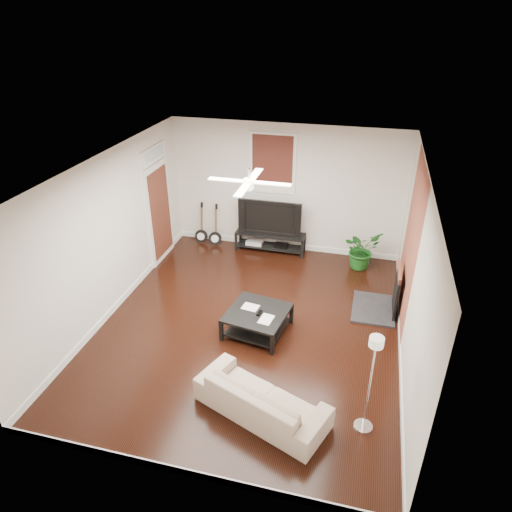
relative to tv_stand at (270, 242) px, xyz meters
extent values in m
cube|color=black|center=(0.28, -2.78, -0.22)|extent=(5.00, 6.00, 0.01)
cube|color=white|center=(0.28, -2.78, 2.58)|extent=(5.00, 6.00, 0.01)
cube|color=silver|center=(0.28, 0.22, 1.18)|extent=(5.00, 0.01, 2.80)
cube|color=silver|center=(0.28, -5.78, 1.18)|extent=(5.00, 0.01, 2.80)
cube|color=silver|center=(-2.22, -2.78, 1.18)|extent=(0.01, 6.00, 2.80)
cube|color=silver|center=(2.78, -2.78, 1.18)|extent=(0.01, 6.00, 2.80)
cube|color=brown|center=(2.77, -1.78, 1.18)|extent=(0.02, 2.20, 2.80)
cube|color=black|center=(2.48, -1.78, 0.24)|extent=(0.80, 1.10, 0.92)
cube|color=#370F0F|center=(-0.02, 0.19, 1.73)|extent=(1.00, 0.06, 1.30)
cube|color=white|center=(-2.18, -0.88, 1.03)|extent=(0.08, 1.00, 2.50)
cube|color=black|center=(0.00, 0.00, 0.00)|extent=(1.54, 0.41, 0.43)
imported|color=black|center=(0.00, 0.02, 0.61)|extent=(1.38, 0.18, 0.80)
cube|color=black|center=(0.44, -2.91, -0.02)|extent=(1.09, 1.09, 0.40)
imported|color=tan|center=(0.93, -4.63, 0.05)|extent=(1.96, 1.34, 0.53)
imported|color=#19591C|center=(1.99, -0.26, 0.19)|extent=(0.97, 0.98, 0.82)
camera|label=1|loc=(1.96, -8.97, 4.66)|focal=32.31mm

